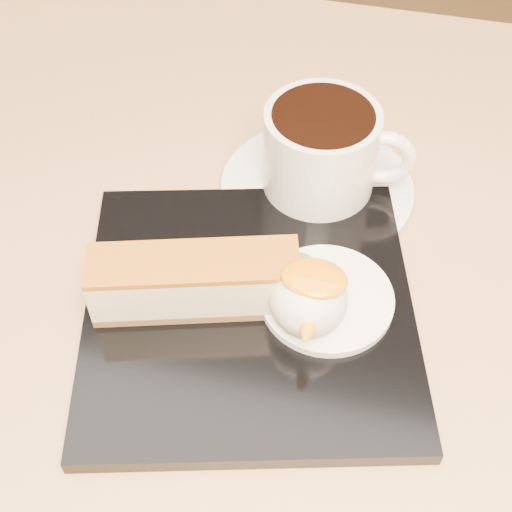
% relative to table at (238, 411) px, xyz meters
% --- Properties ---
extents(table, '(0.80, 0.80, 0.72)m').
position_rel_table_xyz_m(table, '(0.00, 0.00, 0.00)').
color(table, black).
rests_on(table, ground).
extents(dessert_plate, '(0.27, 0.27, 0.01)m').
position_rel_table_xyz_m(dessert_plate, '(0.01, -0.01, 0.16)').
color(dessert_plate, black).
rests_on(dessert_plate, table).
extents(cheesecake, '(0.14, 0.07, 0.04)m').
position_rel_table_xyz_m(cheesecake, '(-0.02, -0.01, 0.19)').
color(cheesecake, brown).
rests_on(cheesecake, dessert_plate).
extents(cream_smear, '(0.09, 0.09, 0.01)m').
position_rel_table_xyz_m(cream_smear, '(0.06, 0.01, 0.17)').
color(cream_smear, white).
rests_on(cream_smear, dessert_plate).
extents(ice_cream_scoop, '(0.05, 0.05, 0.05)m').
position_rel_table_xyz_m(ice_cream_scoop, '(0.05, -0.01, 0.19)').
color(ice_cream_scoop, white).
rests_on(ice_cream_scoop, cream_smear).
extents(mango_sauce, '(0.04, 0.03, 0.01)m').
position_rel_table_xyz_m(mango_sauce, '(0.05, -0.01, 0.21)').
color(mango_sauce, orange).
rests_on(mango_sauce, ice_cream_scoop).
extents(mint_sprig, '(0.04, 0.03, 0.00)m').
position_rel_table_xyz_m(mint_sprig, '(0.03, 0.03, 0.17)').
color(mint_sprig, '#2E8C40').
rests_on(mint_sprig, cream_smear).
extents(saucer, '(0.15, 0.15, 0.01)m').
position_rel_table_xyz_m(saucer, '(0.04, 0.12, 0.16)').
color(saucer, white).
rests_on(saucer, table).
extents(coffee_cup, '(0.11, 0.08, 0.07)m').
position_rel_table_xyz_m(coffee_cup, '(0.04, 0.12, 0.20)').
color(coffee_cup, white).
rests_on(coffee_cup, saucer).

